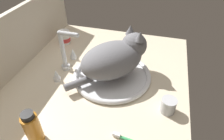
# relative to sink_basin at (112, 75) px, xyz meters

# --- Properties ---
(countertop) EXTENTS (1.02, 0.79, 0.03)m
(countertop) POSITION_rel_sink_basin_xyz_m (-0.06, 0.05, -0.02)
(countertop) COLOR beige
(countertop) RESTS_ON ground
(backsplash_wall) EXTENTS (1.02, 0.02, 0.30)m
(backsplash_wall) POSITION_rel_sink_basin_xyz_m (-0.06, 0.45, 0.11)
(backsplash_wall) COLOR beige
(backsplash_wall) RESTS_ON ground
(sink_basin) EXTENTS (0.36, 0.36, 0.02)m
(sink_basin) POSITION_rel_sink_basin_xyz_m (0.00, 0.00, 0.00)
(sink_basin) COLOR white
(sink_basin) RESTS_ON countertop
(faucet) EXTENTS (0.21, 0.11, 0.21)m
(faucet) POSITION_rel_sink_basin_xyz_m (0.00, 0.23, 0.07)
(faucet) COLOR silver
(faucet) RESTS_ON countertop
(cat) EXTENTS (0.34, 0.34, 0.20)m
(cat) POSITION_rel_sink_basin_xyz_m (0.02, -0.02, 0.09)
(cat) COLOR slate
(cat) RESTS_ON sink_basin
(pill_bottle) EXTENTS (0.06, 0.06, 0.08)m
(pill_bottle) POSITION_rel_sink_basin_xyz_m (0.23, 0.35, 0.03)
(pill_bottle) COLOR white
(pill_bottle) RESTS_ON countertop
(metal_jar) EXTENTS (0.06, 0.06, 0.06)m
(metal_jar) POSITION_rel_sink_basin_xyz_m (-0.14, -0.26, 0.02)
(metal_jar) COLOR #B2B5BA
(metal_jar) RESTS_ON countertop
(amber_bottle) EXTENTS (0.05, 0.05, 0.13)m
(amber_bottle) POSITION_rel_sink_basin_xyz_m (-0.38, 0.16, 0.05)
(amber_bottle) COLOR #C67A23
(amber_bottle) RESTS_ON countertop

